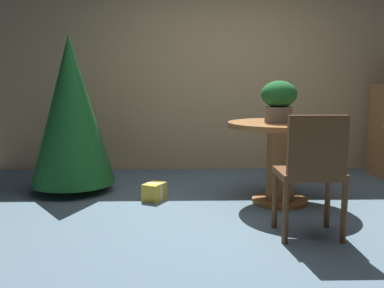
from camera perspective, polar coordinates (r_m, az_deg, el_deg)
The scene contains 7 objects.
ground_plane at distance 3.59m, azimuth 7.08°, elevation -10.28°, with size 6.60×6.60×0.00m, color slate.
back_wall_panel at distance 5.59m, azimuth 3.96°, elevation 9.87°, with size 6.00×0.10×2.60m, color tan.
round_dining_table at distance 4.04m, azimuth 12.13°, elevation -0.83°, with size 1.02×1.02×0.78m.
flower_vase at distance 3.95m, azimuth 11.83°, elevation 6.01°, with size 0.33×0.33×0.39m.
wooden_chair_near at distance 3.14m, azimuth 16.15°, elevation -3.17°, with size 0.46×0.38×0.92m.
holiday_tree at distance 4.52m, azimuth -16.24°, elevation 4.43°, with size 0.87×0.87×1.64m.
gift_box_gold at distance 4.13m, azimuth -5.18°, elevation -6.53°, with size 0.25×0.27×0.17m.
Camera 1 is at (-0.52, -3.36, 1.13)m, focal length 38.91 mm.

